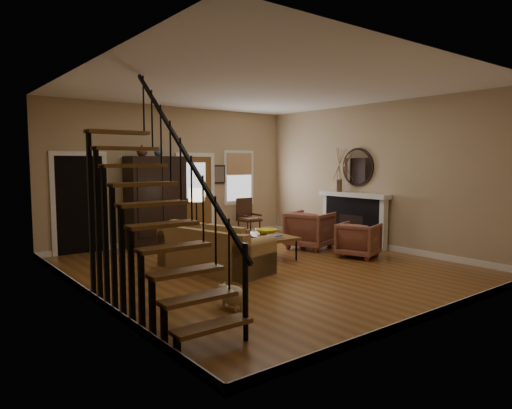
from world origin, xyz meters
TOP-DOWN VIEW (x-y plane):
  - room at (-0.41, 1.76)m, footprint 7.00×7.33m
  - staircase at (-2.78, -1.30)m, footprint 0.94×2.80m
  - fireplace at (3.13, 0.50)m, footprint 0.33×1.95m
  - armoire at (-0.70, 3.15)m, footprint 1.30×0.60m
  - vase_a at (-1.05, 3.05)m, footprint 0.24×0.24m
  - vase_b at (-0.65, 3.05)m, footprint 0.20×0.20m
  - sofa at (-0.86, 0.39)m, footprint 1.39×2.29m
  - coffee_table at (0.63, 0.63)m, footprint 0.80×1.27m
  - bowl at (0.68, 0.78)m, footprint 0.42×0.42m
  - books at (0.51, 0.33)m, footprint 0.22×0.31m
  - armchair_left at (2.13, -0.46)m, footprint 1.00×0.99m
  - armchair_right at (2.00, 0.84)m, footprint 1.18×1.16m
  - floor_lamp at (-0.44, 1.74)m, footprint 0.37×0.37m
  - side_chair at (1.85, 2.95)m, footprint 0.54×0.54m
  - dog at (-1.87, -1.63)m, footprint 0.33×0.49m

SIDE VIEW (x-z plane):
  - dog at x=-1.87m, z-range 0.00..0.33m
  - coffee_table at x=0.63m, z-range 0.00..0.47m
  - armchair_left at x=2.13m, z-range 0.00..0.72m
  - sofa at x=-0.86m, z-range 0.00..0.80m
  - armchair_right at x=2.00m, z-range 0.00..0.85m
  - books at x=0.51m, z-range 0.47..0.53m
  - side_chair at x=1.85m, z-range 0.00..1.02m
  - bowl at x=0.68m, z-range 0.47..0.57m
  - floor_lamp at x=-0.44m, z-range 0.00..1.42m
  - fireplace at x=3.13m, z-range -0.41..1.89m
  - armoire at x=-0.70m, z-range 0.00..2.10m
  - room at x=-0.41m, z-range -0.14..3.16m
  - staircase at x=-2.78m, z-range 0.00..3.20m
  - vase_b at x=-0.65m, z-range 2.10..2.31m
  - vase_a at x=-1.05m, z-range 2.10..2.35m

